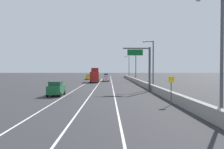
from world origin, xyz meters
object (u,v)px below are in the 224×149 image
(lamp_post_right_second, at_px, (152,61))
(car_green_4, at_px, (56,89))
(lamp_post_right_near, at_px, (218,48))
(overhead_sign_gantry, at_px, (145,64))
(car_yellow_1, at_px, (89,77))
(car_white_3, at_px, (106,78))
(lamp_post_right_fourth, at_px, (128,65))
(car_red_2, at_px, (92,76))
(lamp_post_right_third, at_px, (135,64))
(speed_advisory_sign, at_px, (171,88))
(box_truck, at_px, (95,76))
(car_blue_0, at_px, (106,76))

(lamp_post_right_second, distance_m, car_green_4, 19.34)
(lamp_post_right_near, bearing_deg, overhead_sign_gantry, 95.59)
(car_yellow_1, height_order, car_green_4, car_green_4)
(car_yellow_1, bearing_deg, car_white_3, -59.95)
(lamp_post_right_near, xyz_separation_m, lamp_post_right_fourth, (-0.02, 76.43, 0.00))
(lamp_post_right_second, height_order, car_red_2, lamp_post_right_second)
(lamp_post_right_second, xyz_separation_m, lamp_post_right_third, (-0.21, 25.48, 0.00))
(lamp_post_right_second, height_order, lamp_post_right_third, same)
(lamp_post_right_fourth, height_order, car_red_2, lamp_post_right_fourth)
(lamp_post_right_second, bearing_deg, car_yellow_1, 112.10)
(speed_advisory_sign, distance_m, car_green_4, 16.31)
(car_green_4, xyz_separation_m, box_truck, (3.35, 32.68, 0.87))
(lamp_post_right_third, height_order, car_green_4, lamp_post_right_third)
(lamp_post_right_near, height_order, car_red_2, lamp_post_right_near)
(car_red_2, bearing_deg, car_green_4, -90.24)
(speed_advisory_sign, height_order, car_red_2, speed_advisory_sign)
(car_white_3, bearing_deg, car_red_2, 105.06)
(speed_advisory_sign, bearing_deg, car_red_2, 101.28)
(speed_advisory_sign, xyz_separation_m, lamp_post_right_third, (1.36, 44.20, 3.59))
(lamp_post_right_second, distance_m, car_yellow_1, 41.59)
(overhead_sign_gantry, height_order, car_yellow_1, overhead_sign_gantry)
(speed_advisory_sign, relative_size, box_truck, 0.37)
(overhead_sign_gantry, relative_size, car_yellow_1, 1.55)
(overhead_sign_gantry, height_order, lamp_post_right_near, lamp_post_right_near)
(car_yellow_1, bearing_deg, lamp_post_right_fourth, 39.06)
(car_red_2, xyz_separation_m, box_truck, (3.10, -28.44, 0.85))
(overhead_sign_gantry, bearing_deg, lamp_post_right_second, 66.88)
(lamp_post_right_second, relative_size, box_truck, 1.13)
(car_blue_0, distance_m, car_white_3, 26.97)
(lamp_post_right_near, distance_m, lamp_post_right_fourth, 76.43)
(box_truck, bearing_deg, speed_advisory_sign, -75.30)
(lamp_post_right_fourth, relative_size, car_red_2, 1.97)
(overhead_sign_gantry, distance_m, car_white_3, 32.80)
(lamp_post_right_second, relative_size, lamp_post_right_third, 1.00)
(lamp_post_right_third, xyz_separation_m, box_truck, (-12.09, -3.31, -3.46))
(lamp_post_right_second, bearing_deg, speed_advisory_sign, -94.78)
(lamp_post_right_third, height_order, car_yellow_1, lamp_post_right_third)
(lamp_post_right_near, distance_m, car_red_2, 77.75)
(speed_advisory_sign, height_order, car_white_3, speed_advisory_sign)
(car_white_3, bearing_deg, car_yellow_1, 120.05)
(car_red_2, height_order, car_white_3, car_red_2)
(overhead_sign_gantry, bearing_deg, car_blue_0, 97.23)
(car_blue_0, bearing_deg, overhead_sign_gantry, -82.77)
(car_blue_0, bearing_deg, box_truck, -95.06)
(lamp_post_right_fourth, bearing_deg, car_red_2, -178.72)
(lamp_post_right_near, relative_size, car_green_4, 2.29)
(car_red_2, bearing_deg, car_white_3, -74.94)
(overhead_sign_gantry, xyz_separation_m, lamp_post_right_third, (1.80, 30.18, 0.63))
(car_blue_0, bearing_deg, lamp_post_right_fourth, -18.22)
(lamp_post_right_near, height_order, lamp_post_right_third, same)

